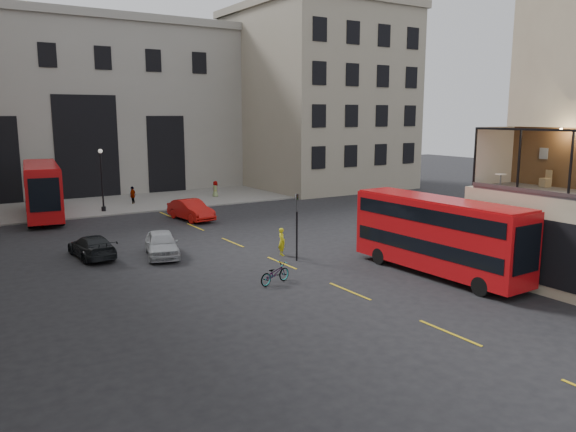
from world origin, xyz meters
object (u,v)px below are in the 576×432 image
traffic_light_near (297,218)px  pedestrian_d (215,189)px  car_b (191,210)px  bicycle (275,273)px  pedestrian_c (133,196)px  car_a (162,244)px  car_c (92,247)px  bus_near (438,232)px  cafe_table_far (501,178)px  pedestrian_b (42,217)px  bus_far (42,188)px  street_lamp_b (102,184)px  cyclist (282,242)px  cafe_chair_d (545,182)px

traffic_light_near → pedestrian_d: traffic_light_near is taller
car_b → pedestrian_d: 12.06m
bicycle → pedestrian_c: pedestrian_c is taller
car_a → car_c: bearing=167.3°
bus_near → cafe_table_far: size_ratio=15.06×
cafe_table_far → car_a: bearing=133.6°
bicycle → pedestrian_c: bearing=-19.2°
pedestrian_c → car_b: bearing=54.1°
pedestrian_b → pedestrian_d: pedestrian_d is taller
bus_far → pedestrian_d: bearing=10.3°
bicycle → pedestrian_d: pedestrian_d is taller
cafe_table_far → bus_near: bearing=136.6°
bus_near → bus_far: bus_far is taller
car_c → bicycle: (6.27, -9.94, -0.14)m
car_c → bus_near: bearing=133.5°
bus_far → car_c: size_ratio=2.49×
pedestrian_d → street_lamp_b: bearing=79.8°
bicycle → pedestrian_b: bearing=3.2°
bus_near → car_b: bearing=102.4°
car_b → pedestrian_d: bearing=48.9°
cyclist → cafe_chair_d: size_ratio=1.96×
cafe_table_far → cafe_chair_d: (1.94, -1.14, -0.19)m
cyclist → pedestrian_c: (-1.62, 23.15, 0.03)m
bus_near → pedestrian_d: size_ratio=6.02×
pedestrian_c → pedestrian_d: size_ratio=1.03×
bus_near → pedestrian_d: (2.15, 31.02, -1.40)m
bus_far → pedestrian_b: size_ratio=7.10×
pedestrian_b → pedestrian_d: bearing=-24.3°
bus_near → cafe_table_far: cafe_table_far is taller
cyclist → pedestrian_d: size_ratio=0.99×
cafe_chair_d → car_a: bearing=135.4°
car_c → pedestrian_b: pedestrian_b is taller
bus_near → bicycle: (-7.78, 3.16, -1.71)m
car_b → car_c: bearing=-146.7°
street_lamp_b → cafe_chair_d: (13.50, -31.30, 2.46)m
bicycle → pedestrian_b: (-7.18, 20.81, 0.27)m
cafe_table_far → cafe_chair_d: size_ratio=0.80×
pedestrian_d → cafe_chair_d: size_ratio=1.99×
bicycle → pedestrian_c: (1.60, 27.71, 0.34)m
pedestrian_c → pedestrian_d: 8.34m
bus_far → pedestrian_c: bearing=19.4°
traffic_light_near → car_c: (-9.55, 6.89, -1.78)m
street_lamp_b → pedestrian_c: bearing=38.6°
bus_far → pedestrian_d: size_ratio=6.71×
car_b → cyclist: bearing=-96.6°
traffic_light_near → cafe_chair_d: bearing=-47.6°
car_b → cyclist: cyclist is taller
pedestrian_d → cafe_chair_d: 34.39m
car_a → bicycle: 8.58m
bicycle → cafe_table_far: (9.84, -5.10, 4.53)m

